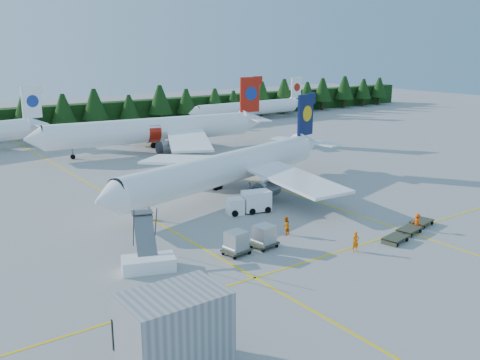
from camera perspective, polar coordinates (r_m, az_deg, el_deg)
ground at (r=58.67m, az=8.98°, el=-4.96°), size 320.00×320.00×0.00m
taxi_stripe_a at (r=67.10m, az=-11.98°, el=-2.64°), size 0.25×120.00×0.01m
taxi_stripe_b at (r=76.91m, az=1.75°, el=-0.17°), size 0.25×120.00×0.01m
taxi_stripe_cross at (r=54.84m, az=13.39°, el=-6.56°), size 80.00×0.25×0.01m
treeline_hedge at (r=128.38m, az=-17.64°, el=6.34°), size 220.00×4.00×6.00m
terminal_building at (r=32.88m, az=-6.99°, el=-15.99°), size 6.00×4.00×5.20m
airliner_navy at (r=68.52m, az=-1.92°, el=1.10°), size 39.89×32.40×11.84m
airliner_red at (r=99.23m, az=-9.81°, el=5.19°), size 44.58×36.47×12.99m
airliner_far_right at (r=138.21m, az=0.52°, el=7.64°), size 36.14×4.20×10.51m
airstairs at (r=47.98m, az=-9.79°, el=-8.29°), size 5.18×6.95×4.12m
service_truck at (r=62.51m, az=0.95°, el=-2.39°), size 5.47×3.13×2.49m
dolly_train at (r=58.55m, az=17.59°, el=-5.00°), size 9.42×3.78×0.16m
uld_pair at (r=50.94m, az=1.13°, el=-6.25°), size 5.91×2.36×1.91m
crew_a at (r=52.14m, az=12.23°, el=-6.44°), size 0.81×0.61×1.98m
crew_b at (r=55.46m, az=4.90°, el=-4.90°), size 1.17×1.05×1.97m
crew_c at (r=59.74m, az=18.37°, el=-4.26°), size 0.65×0.84×1.81m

